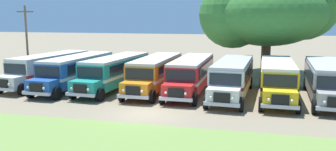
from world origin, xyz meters
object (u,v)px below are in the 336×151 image
Objects in this scene: parked_bus_slot_4 at (191,73)px; utility_pole at (27,41)px; parked_bus_slot_0 at (49,68)px; parked_bus_slot_7 at (326,79)px; parked_bus_slot_3 at (156,72)px; parked_bus_slot_6 at (277,77)px; parked_bus_slot_1 at (77,70)px; parked_bus_slot_5 at (233,76)px; parked_bus_slot_2 at (115,71)px; broad_shade_tree at (269,12)px.

parked_bus_slot_4 is 17.02m from utility_pole.
parked_bus_slot_0 is 1.01× the size of parked_bus_slot_7.
utility_pole is at bearing -94.43° from parked_bus_slot_4.
parked_bus_slot_6 is (10.13, -0.42, 0.00)m from parked_bus_slot_3.
parked_bus_slot_1 is 1.00× the size of parked_bus_slot_4.
parked_bus_slot_1 and parked_bus_slot_6 have the same top height.
parked_bus_slot_5 is 1.47× the size of utility_pole.
parked_bus_slot_0 is 1.48× the size of utility_pole.
parked_bus_slot_3 is at bearing 99.23° from parked_bus_slot_2.
parked_bus_slot_0 and parked_bus_slot_4 have the same top height.
parked_bus_slot_5 is at bearing 78.73° from parked_bus_slot_4.
parked_bus_slot_0 is 1.01× the size of parked_bus_slot_3.
parked_bus_slot_0 is 6.89m from parked_bus_slot_2.
parked_bus_slot_6 and parked_bus_slot_7 have the same top height.
parked_bus_slot_7 is (3.60, 0.10, 0.00)m from parked_bus_slot_6.
parked_bus_slot_2 and parked_bus_slot_6 have the same top height.
parked_bus_slot_4 is 3.60m from parked_bus_slot_5.
parked_bus_slot_3 and parked_bus_slot_7 have the same top height.
parked_bus_slot_1 is at bearing -79.11° from parked_bus_slot_2.
parked_bus_slot_6 is at bearing 98.03° from parked_bus_slot_5.
parked_bus_slot_2 is 1.01× the size of parked_bus_slot_6.
parked_bus_slot_6 is (6.99, -0.42, 0.00)m from parked_bus_slot_4.
parked_bus_slot_4 is 0.99× the size of parked_bus_slot_7.
utility_pole is (-23.27, -9.57, -2.93)m from broad_shade_tree.
parked_bus_slot_2 is at bearing -87.16° from parked_bus_slot_4.
parked_bus_slot_0 is at bearing -89.85° from parked_bus_slot_3.
parked_bus_slot_2 is (3.58, 0.40, 0.00)m from parked_bus_slot_1.
broad_shade_tree is (-0.51, 11.38, 5.30)m from parked_bus_slot_6.
parked_bus_slot_6 is 12.57m from broad_shade_tree.
parked_bus_slot_1 is 7.24m from parked_bus_slot_3.
utility_pole reaches higher than parked_bus_slot_3.
parked_bus_slot_4 is 10.60m from parked_bus_slot_7.
parked_bus_slot_2 is 3.64m from parked_bus_slot_3.
parked_bus_slot_7 is at bearing -3.58° from utility_pole.
parked_bus_slot_7 is at bearing 92.35° from parked_bus_slot_6.
parked_bus_slot_6 is (20.64, -0.49, 0.00)m from parked_bus_slot_0.
broad_shade_tree reaches higher than parked_bus_slot_2.
parked_bus_slot_1 is 13.87m from parked_bus_slot_5.
utility_pole is at bearing -107.20° from parked_bus_slot_0.
parked_bus_slot_5 is (17.18, -0.79, 0.00)m from parked_bus_slot_0.
parked_bus_slot_6 is at bearing 93.76° from parked_bus_slot_1.
broad_shade_tree is (13.24, 11.26, 5.30)m from parked_bus_slot_2.
broad_shade_tree is 1.98× the size of utility_pole.
parked_bus_slot_2 is 1.00× the size of parked_bus_slot_5.
parked_bus_slot_0 and parked_bus_slot_5 have the same top height.
utility_pole is at bearing -90.39° from parked_bus_slot_7.
parked_bus_slot_5 is 3.47m from parked_bus_slot_6.
utility_pole is (-6.45, 2.10, 2.37)m from parked_bus_slot_1.
parked_bus_slot_5 is (6.67, -0.73, 0.00)m from parked_bus_slot_3.
parked_bus_slot_3 and parked_bus_slot_5 have the same top height.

